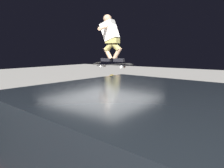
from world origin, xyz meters
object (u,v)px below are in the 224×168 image
Objects in this scene: ledge_box_main at (115,113)px; skater_airborne at (110,36)px; skateboard at (113,65)px; kicker_ramp at (39,116)px; person_sitting_on_ledge at (110,99)px.

skater_airborne is (-0.03, 0.21, 1.99)m from ledge_box_main.
ledge_box_main is 1.59× the size of skateboard.
kicker_ramp is (1.92, 0.80, -2.15)m from skater_airborne.
skater_airborne is at bearing -157.39° from kicker_ramp.
ledge_box_main is 2.15m from kicker_ramp.
kicker_ramp is (2.03, 0.62, -0.65)m from person_sitting_on_ledge.
ledge_box_main is at bearing -70.06° from person_sitting_on_ledge.
person_sitting_on_ledge is (-0.14, 0.39, 0.49)m from ledge_box_main.
person_sitting_on_ledge reaches higher than ledge_box_main.
person_sitting_on_ledge is 2.22m from kicker_ramp.
ledge_box_main is 1.30× the size of kicker_ramp.
kicker_ramp is at bearing 22.22° from skateboard.
skater_airborne is 0.89× the size of kicker_ramp.
person_sitting_on_ledge is at bearing 109.94° from ledge_box_main.
skateboard reaches higher than person_sitting_on_ledge.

